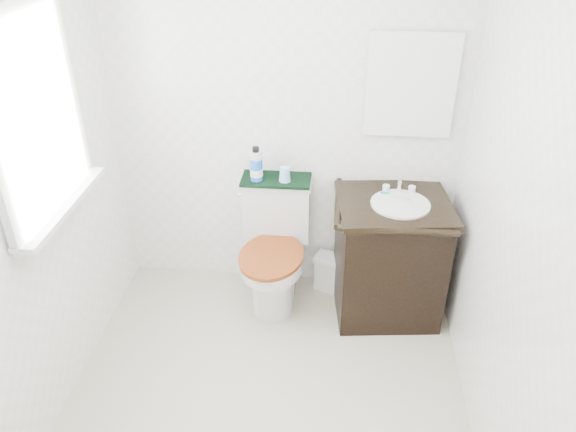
% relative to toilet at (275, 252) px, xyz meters
% --- Properties ---
extents(floor, '(2.40, 2.40, 0.00)m').
position_rel_toilet_xyz_m(floor, '(0.05, -0.97, -0.36)').
color(floor, beige).
rests_on(floor, ground).
extents(wall_back, '(2.40, 0.00, 2.40)m').
position_rel_toilet_xyz_m(wall_back, '(0.05, 0.23, 0.84)').
color(wall_back, white).
rests_on(wall_back, ground).
extents(wall_left, '(0.00, 2.40, 2.40)m').
position_rel_toilet_xyz_m(wall_left, '(-1.05, -0.97, 0.84)').
color(wall_left, white).
rests_on(wall_left, ground).
extents(wall_right, '(0.00, 2.40, 2.40)m').
position_rel_toilet_xyz_m(wall_right, '(1.15, -0.97, 0.84)').
color(wall_right, white).
rests_on(wall_right, ground).
extents(window, '(0.02, 0.70, 0.90)m').
position_rel_toilet_xyz_m(window, '(-1.02, -0.72, 1.19)').
color(window, white).
rests_on(window, wall_left).
extents(mirror, '(0.50, 0.02, 0.60)m').
position_rel_toilet_xyz_m(mirror, '(0.79, 0.21, 1.09)').
color(mirror, silver).
rests_on(mirror, wall_back).
extents(toilet, '(0.46, 0.66, 0.83)m').
position_rel_toilet_xyz_m(toilet, '(0.00, 0.00, 0.00)').
color(toilet, silver).
rests_on(toilet, floor).
extents(vanity, '(0.74, 0.65, 0.92)m').
position_rel_toilet_xyz_m(vanity, '(0.74, -0.06, 0.07)').
color(vanity, black).
rests_on(vanity, floor).
extents(trash_bin, '(0.22, 0.19, 0.26)m').
position_rel_toilet_xyz_m(trash_bin, '(0.36, 0.13, -0.23)').
color(trash_bin, silver).
rests_on(trash_bin, floor).
extents(towel, '(0.44, 0.22, 0.02)m').
position_rel_toilet_xyz_m(towel, '(0.00, 0.12, 0.48)').
color(towel, black).
rests_on(towel, toilet).
extents(mouthwash_bottle, '(0.08, 0.08, 0.22)m').
position_rel_toilet_xyz_m(mouthwash_bottle, '(-0.12, 0.09, 0.59)').
color(mouthwash_bottle, blue).
rests_on(mouthwash_bottle, towel).
extents(cup, '(0.07, 0.07, 0.09)m').
position_rel_toilet_xyz_m(cup, '(0.06, 0.09, 0.53)').
color(cup, '#8AC0E1').
rests_on(cup, towel).
extents(soap_bar, '(0.07, 0.05, 0.02)m').
position_rel_toilet_xyz_m(soap_bar, '(0.68, 0.03, 0.47)').
color(soap_bar, '#176C72').
rests_on(soap_bar, vanity).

